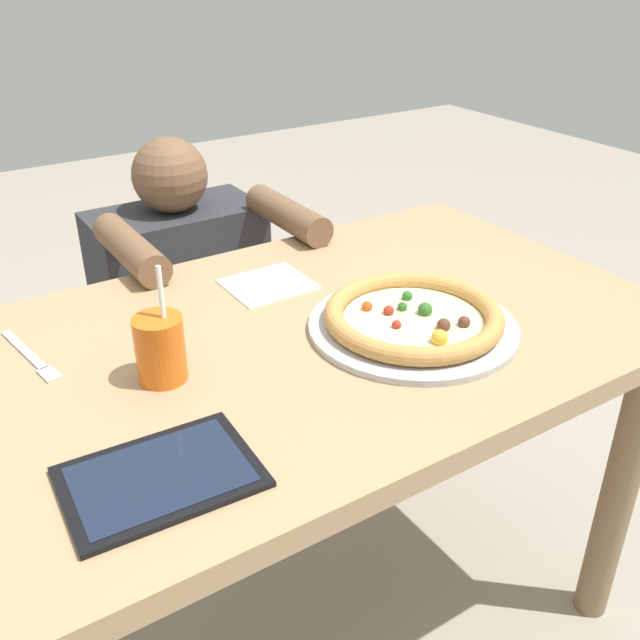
{
  "coord_description": "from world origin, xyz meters",
  "views": [
    {
      "loc": [
        -0.58,
        -0.91,
        1.35
      ],
      "look_at": [
        -0.01,
        -0.03,
        0.78
      ],
      "focal_mm": 39.91,
      "sensor_mm": 36.0,
      "label": 1
    }
  ],
  "objects_px": {
    "tablet": "(161,477)",
    "fork": "(32,357)",
    "pizza_near": "(413,319)",
    "diner_seated": "(187,337)",
    "drink_cup_colored": "(160,348)"
  },
  "relations": [
    {
      "from": "drink_cup_colored",
      "to": "tablet",
      "type": "xyz_separation_m",
      "value": [
        -0.09,
        -0.22,
        -0.05
      ]
    },
    {
      "from": "pizza_near",
      "to": "diner_seated",
      "type": "distance_m",
      "value": 0.85
    },
    {
      "from": "pizza_near",
      "to": "drink_cup_colored",
      "type": "relative_size",
      "value": 1.96
    },
    {
      "from": "tablet",
      "to": "fork",
      "type": "bearing_deg",
      "value": 99.55
    },
    {
      "from": "pizza_near",
      "to": "fork",
      "type": "bearing_deg",
      "value": 155.71
    },
    {
      "from": "tablet",
      "to": "pizza_near",
      "type": "bearing_deg",
      "value": 14.0
    },
    {
      "from": "pizza_near",
      "to": "diner_seated",
      "type": "xyz_separation_m",
      "value": [
        -0.12,
        0.76,
        -0.36
      ]
    },
    {
      "from": "pizza_near",
      "to": "fork",
      "type": "distance_m",
      "value": 0.64
    },
    {
      "from": "pizza_near",
      "to": "tablet",
      "type": "xyz_separation_m",
      "value": [
        -0.51,
        -0.13,
        -0.02
      ]
    },
    {
      "from": "pizza_near",
      "to": "fork",
      "type": "height_order",
      "value": "pizza_near"
    },
    {
      "from": "pizza_near",
      "to": "tablet",
      "type": "height_order",
      "value": "pizza_near"
    },
    {
      "from": "pizza_near",
      "to": "fork",
      "type": "relative_size",
      "value": 1.79
    },
    {
      "from": "diner_seated",
      "to": "fork",
      "type": "bearing_deg",
      "value": -132.64
    },
    {
      "from": "fork",
      "to": "diner_seated",
      "type": "bearing_deg",
      "value": 47.36
    },
    {
      "from": "tablet",
      "to": "diner_seated",
      "type": "distance_m",
      "value": 1.03
    }
  ]
}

